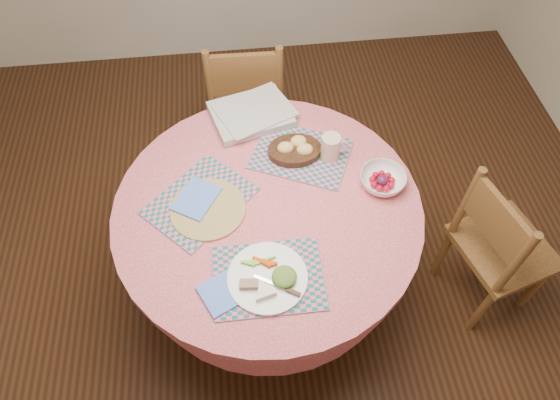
{
  "coord_description": "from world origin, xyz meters",
  "views": [
    {
      "loc": [
        -0.09,
        -1.15,
        2.37
      ],
      "look_at": [
        0.05,
        0.0,
        0.78
      ],
      "focal_mm": 32.0,
      "sensor_mm": 36.0,
      "label": 1
    }
  ],
  "objects_px": {
    "dinner_plate": "(269,278)",
    "bread_bowl": "(295,149)",
    "chair_right": "(498,246)",
    "dining_table": "(268,232)",
    "wicker_trivet": "(208,209)",
    "fruit_bowl": "(382,180)",
    "chair_back": "(246,101)",
    "latte_mug": "(331,147)"
  },
  "relations": [
    {
      "from": "wicker_trivet",
      "to": "dinner_plate",
      "type": "distance_m",
      "value": 0.4
    },
    {
      "from": "fruit_bowl",
      "to": "latte_mug",
      "type": "bearing_deg",
      "value": 136.73
    },
    {
      "from": "dining_table",
      "to": "fruit_bowl",
      "type": "relative_size",
      "value": 5.77
    },
    {
      "from": "chair_right",
      "to": "fruit_bowl",
      "type": "height_order",
      "value": "chair_right"
    },
    {
      "from": "dining_table",
      "to": "chair_right",
      "type": "distance_m",
      "value": 1.03
    },
    {
      "from": "dinner_plate",
      "to": "bread_bowl",
      "type": "bearing_deg",
      "value": 73.62
    },
    {
      "from": "wicker_trivet",
      "to": "bread_bowl",
      "type": "distance_m",
      "value": 0.46
    },
    {
      "from": "wicker_trivet",
      "to": "bread_bowl",
      "type": "relative_size",
      "value": 1.3
    },
    {
      "from": "dining_table",
      "to": "wicker_trivet",
      "type": "xyz_separation_m",
      "value": [
        -0.24,
        0.01,
        0.2
      ]
    },
    {
      "from": "dining_table",
      "to": "chair_back",
      "type": "distance_m",
      "value": 0.92
    },
    {
      "from": "bread_bowl",
      "to": "latte_mug",
      "type": "bearing_deg",
      "value": -13.2
    },
    {
      "from": "dining_table",
      "to": "dinner_plate",
      "type": "distance_m",
      "value": 0.39
    },
    {
      "from": "chair_back",
      "to": "bread_bowl",
      "type": "height_order",
      "value": "chair_back"
    },
    {
      "from": "wicker_trivet",
      "to": "chair_back",
      "type": "bearing_deg",
      "value": 77.14
    },
    {
      "from": "bread_bowl",
      "to": "chair_back",
      "type": "bearing_deg",
      "value": 104.9
    },
    {
      "from": "wicker_trivet",
      "to": "latte_mug",
      "type": "distance_m",
      "value": 0.57
    },
    {
      "from": "dinner_plate",
      "to": "chair_right",
      "type": "bearing_deg",
      "value": 10.83
    },
    {
      "from": "chair_right",
      "to": "chair_back",
      "type": "height_order",
      "value": "chair_back"
    },
    {
      "from": "chair_right",
      "to": "latte_mug",
      "type": "height_order",
      "value": "latte_mug"
    },
    {
      "from": "dining_table",
      "to": "bread_bowl",
      "type": "bearing_deg",
      "value": 60.59
    },
    {
      "from": "chair_back",
      "to": "fruit_bowl",
      "type": "height_order",
      "value": "chair_back"
    },
    {
      "from": "chair_right",
      "to": "chair_back",
      "type": "relative_size",
      "value": 0.94
    },
    {
      "from": "latte_mug",
      "to": "fruit_bowl",
      "type": "relative_size",
      "value": 0.54
    },
    {
      "from": "fruit_bowl",
      "to": "chair_right",
      "type": "bearing_deg",
      "value": -18.61
    },
    {
      "from": "wicker_trivet",
      "to": "bread_bowl",
      "type": "xyz_separation_m",
      "value": [
        0.38,
        0.25,
        0.03
      ]
    },
    {
      "from": "bread_bowl",
      "to": "wicker_trivet",
      "type": "bearing_deg",
      "value": -146.65
    },
    {
      "from": "wicker_trivet",
      "to": "bread_bowl",
      "type": "bearing_deg",
      "value": 33.35
    },
    {
      "from": "wicker_trivet",
      "to": "dinner_plate",
      "type": "relative_size",
      "value": 1.04
    },
    {
      "from": "dining_table",
      "to": "chair_right",
      "type": "relative_size",
      "value": 1.44
    },
    {
      "from": "chair_right",
      "to": "wicker_trivet",
      "type": "height_order",
      "value": "chair_right"
    },
    {
      "from": "chair_back",
      "to": "dinner_plate",
      "type": "bearing_deg",
      "value": 92.06
    },
    {
      "from": "wicker_trivet",
      "to": "latte_mug",
      "type": "relative_size",
      "value": 2.56
    },
    {
      "from": "dinner_plate",
      "to": "latte_mug",
      "type": "relative_size",
      "value": 2.48
    },
    {
      "from": "dining_table",
      "to": "chair_right",
      "type": "bearing_deg",
      "value": -7.33
    },
    {
      "from": "bread_bowl",
      "to": "chair_right",
      "type": "bearing_deg",
      "value": -24.1
    },
    {
      "from": "chair_right",
      "to": "bread_bowl",
      "type": "xyz_separation_m",
      "value": [
        -0.87,
        0.39,
        0.33
      ]
    },
    {
      "from": "chair_back",
      "to": "latte_mug",
      "type": "xyz_separation_m",
      "value": [
        0.32,
        -0.69,
        0.34
      ]
    },
    {
      "from": "wicker_trivet",
      "to": "bread_bowl",
      "type": "height_order",
      "value": "bread_bowl"
    },
    {
      "from": "chair_right",
      "to": "fruit_bowl",
      "type": "relative_size",
      "value": 4.01
    },
    {
      "from": "chair_right",
      "to": "latte_mug",
      "type": "distance_m",
      "value": 0.88
    },
    {
      "from": "chair_back",
      "to": "dinner_plate",
      "type": "relative_size",
      "value": 3.15
    },
    {
      "from": "chair_right",
      "to": "chair_back",
      "type": "bearing_deg",
      "value": 29.08
    }
  ]
}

